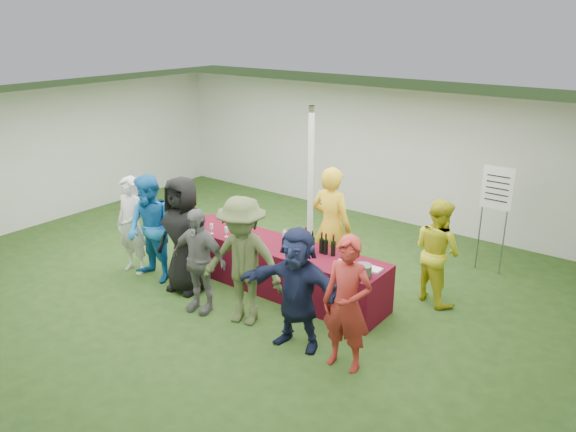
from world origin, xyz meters
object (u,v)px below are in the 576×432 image
Objects in this scene: serving_table at (278,266)px; staff_pourer at (331,226)px; customer_2 at (184,235)px; customer_4 at (243,261)px; dump_bucket at (363,271)px; customer_6 at (347,304)px; wine_list_sign at (496,196)px; customer_1 at (151,229)px; customer_5 at (297,288)px; staff_back at (437,251)px; customer_3 at (198,260)px; customer_0 at (132,225)px.

staff_pourer is at bearing 52.18° from serving_table.
customer_2 and customer_4 have the same top height.
dump_bucket is 0.14× the size of customer_6.
customer_2 is at bearing -135.13° from wine_list_sign.
customer_1 is 2.99m from customer_5.
dump_bucket is 0.13× the size of customer_4.
staff_pourer is 1.10× the size of customer_1.
staff_back is 2.26m from customer_6.
staff_pourer reaches higher than staff_back.
staff_pourer is 2.27m from customer_2.
customer_2 is (-1.12, -0.88, 0.54)m from serving_table.
staff_pourer is 1.18× the size of customer_5.
customer_5 is (-1.22, -3.73, -0.50)m from wine_list_sign.
customer_3 is 0.76m from customer_4.
customer_5 is at bearing -10.49° from customer_2.
staff_pourer is at bearing 38.73° from customer_2.
customer_5 is at bearing -16.09° from customer_4.
customer_1 reaches higher than customer_3.
serving_table is 1.88× the size of staff_pourer.
wine_list_sign is 0.98× the size of customer_4.
customer_4 is at bearing -7.98° from customer_0.
wine_list_sign is 1.10× the size of customer_0.
customer_3 is at bearing 65.94° from staff_back.
staff_pourer is 1.23× the size of customer_3.
customer_3 is 0.95× the size of customer_5.
customer_6 is (2.42, 0.07, 0.07)m from customer_3.
customer_3 is (-2.89, -3.83, -0.54)m from wine_list_sign.
customer_0 is 0.51m from customer_1.
customer_2 is 1.00× the size of customer_4.
customer_1 reaches higher than customer_6.
serving_table is 1.97× the size of customer_2.
customer_2 reaches higher than serving_table.
staff_pourer is at bearing 39.03° from customer_1.
staff_back reaches higher than dump_bucket.
serving_table is 2.32× the size of customer_3.
staff_back is 2.41m from customer_5.
dump_bucket is 0.99m from customer_5.
customer_1 is at bearing -6.83° from customer_0.
wine_list_sign reaches higher than staff_back.
wine_list_sign is 1.11× the size of customer_5.
customer_2 is 0.72m from customer_3.
customer_1 is 0.69m from customer_2.
customer_6 is (1.93, -1.13, 0.47)m from serving_table.
wine_list_sign is 1.62m from staff_back.
staff_back is 0.87× the size of customer_4.
staff_back is at bearing -101.79° from wine_list_sign.
customer_2 is 1.18× the size of customer_3.
customer_6 reaches higher than staff_back.
dump_bucket is at bearing 16.04° from customer_1.
wine_list_sign reaches higher than customer_5.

